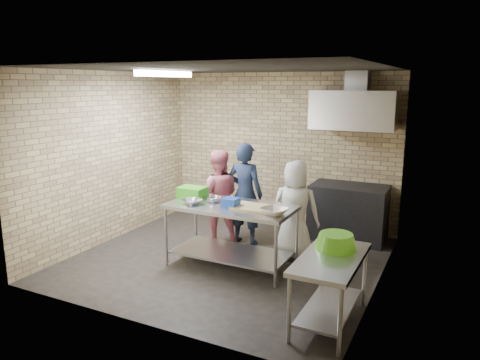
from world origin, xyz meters
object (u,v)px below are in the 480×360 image
side_counter (330,290)px  man_navy (245,194)px  green_basin (336,241)px  prep_table (231,235)px  woman_white (295,210)px  bottle_green (386,116)px  stove (348,212)px  green_crate (192,192)px  blue_tub (231,203)px  woman_pink (218,196)px  bottle_red (360,114)px

side_counter → man_navy: bearing=135.6°
green_basin → side_counter: bearing=-85.4°
prep_table → woman_white: 1.00m
bottle_green → stove: bearing=-151.9°
green_crate → man_navy: bearing=58.7°
blue_tub → woman_white: size_ratio=0.13×
green_crate → woman_pink: 0.72m
stove → bottle_red: bottle_red is taller
side_counter → woman_pink: 2.93m
prep_table → man_navy: bearing=103.8°
bottle_red → woman_pink: size_ratio=0.12×
green_basin → woman_white: size_ratio=0.32×
side_counter → woman_white: (-0.96, 1.60, 0.35)m
prep_table → bottle_red: (1.26, 2.06, 1.59)m
side_counter → green_crate: size_ratio=3.09×
bottle_red → woman_pink: bearing=-147.1°
side_counter → bottle_red: size_ratio=6.67×
side_counter → man_navy: size_ratio=0.74×
stove → prep_table: bearing=-123.6°
prep_table → bottle_green: (1.66, 2.06, 1.58)m
green_basin → woman_white: woman_white is taller
woman_pink → stove: bearing=-179.6°
green_crate → green_basin: bearing=-19.0°
bottle_green → green_basin: bearing=-90.4°
bottle_green → woman_pink: bottle_green is taller
green_basin → woman_pink: 2.75m
green_basin → bottle_green: bottle_green is taller
green_crate → green_basin: green_crate is taller
green_basin → green_crate: bearing=161.0°
stove → woman_white: size_ratio=0.83×
prep_table → blue_tub: blue_tub is taller
stove → man_navy: 1.73m
bottle_red → bottle_green: bearing=0.0°
bottle_red → bottle_green: (0.40, 0.00, -0.01)m
stove → bottle_red: 1.60m
side_counter → bottle_green: size_ratio=8.00×
green_crate → side_counter: bearing=-24.1°
side_counter → bottle_green: (0.00, 2.99, 1.64)m
green_crate → woman_white: woman_white is taller
prep_table → green_basin: bearing=-22.7°
side_counter → stove: bearing=99.3°
stove → green_crate: size_ratio=3.09×
side_counter → woman_white: size_ratio=0.83×
side_counter → green_crate: 2.64m
blue_tub → prep_table: bearing=116.6°
blue_tub → man_navy: man_navy is taller
bottle_red → woman_white: (-0.56, -1.39, -1.31)m
green_crate → woman_pink: bearing=87.0°
green_crate → woman_pink: size_ratio=0.26×
green_basin → man_navy: (-1.86, 1.59, -0.03)m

